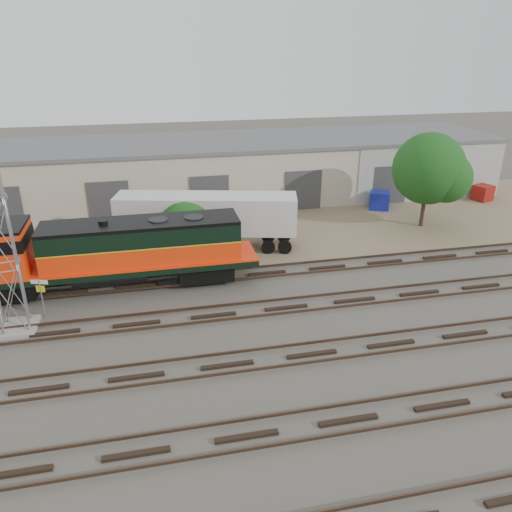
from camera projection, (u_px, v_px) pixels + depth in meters
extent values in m
plane|color=#47423A|center=(218.00, 332.00, 25.20)|extent=(140.00, 140.00, 0.00)
cube|color=#726047|center=(190.00, 230.00, 38.63)|extent=(80.00, 16.00, 0.02)
cube|color=black|center=(247.00, 437.00, 18.46)|extent=(80.00, 2.40, 0.14)
cube|color=#4C3828|center=(251.00, 449.00, 17.73)|extent=(80.00, 0.08, 0.14)
cube|color=#4C3828|center=(243.00, 420.00, 19.07)|extent=(80.00, 0.08, 0.14)
cube|color=black|center=(227.00, 365.00, 22.49)|extent=(80.00, 2.40, 0.14)
cube|color=#4C3828|center=(230.00, 373.00, 21.76)|extent=(80.00, 0.08, 0.14)
cube|color=#4C3828|center=(225.00, 353.00, 23.10)|extent=(80.00, 0.08, 0.14)
cube|color=black|center=(214.00, 316.00, 26.52)|extent=(80.00, 2.40, 0.14)
cube|color=#4C3828|center=(216.00, 320.00, 25.79)|extent=(80.00, 0.08, 0.14)
cube|color=#4C3828|center=(212.00, 306.00, 27.13)|extent=(80.00, 0.08, 0.14)
cube|color=black|center=(204.00, 279.00, 30.55)|extent=(80.00, 2.40, 0.14)
cube|color=#4C3828|center=(205.00, 282.00, 29.82)|extent=(80.00, 0.08, 0.14)
cube|color=#4C3828|center=(202.00, 272.00, 31.16)|extent=(80.00, 0.08, 0.14)
cube|color=#BCB09D|center=(180.00, 173.00, 44.79)|extent=(58.00, 10.00, 5.00)
cube|color=#59595B|center=(178.00, 143.00, 43.73)|extent=(58.40, 10.40, 0.30)
cube|color=#999993|center=(432.00, 174.00, 44.57)|extent=(14.00, 0.10, 5.00)
cube|color=#333335|center=(0.00, 209.00, 37.85)|extent=(3.20, 0.12, 3.40)
cube|color=#333335|center=(109.00, 202.00, 39.41)|extent=(3.20, 0.12, 3.40)
cube|color=#333335|center=(210.00, 196.00, 40.97)|extent=(3.20, 0.12, 3.40)
cube|color=#333335|center=(303.00, 190.00, 42.54)|extent=(3.20, 0.12, 3.40)
cube|color=#333335|center=(390.00, 185.00, 44.10)|extent=(3.20, 0.12, 3.40)
cube|color=black|center=(8.00, 286.00, 28.10)|extent=(3.25, 2.43, 1.01)
cube|color=black|center=(205.00, 268.00, 30.28)|extent=(3.25, 2.43, 1.01)
cube|color=black|center=(109.00, 266.00, 28.92)|extent=(17.24, 3.04, 0.35)
cylinder|color=black|center=(110.00, 276.00, 29.17)|extent=(4.26, 1.12, 1.12)
cube|color=red|center=(143.00, 251.00, 29.00)|extent=(11.16, 2.64, 1.22)
cube|color=black|center=(141.00, 233.00, 28.55)|extent=(11.16, 2.64, 1.01)
cube|color=black|center=(140.00, 223.00, 28.31)|extent=(11.16, 2.64, 0.20)
cube|color=red|center=(0.00, 251.00, 27.23)|extent=(3.04, 3.04, 2.64)
cube|color=gray|center=(17.00, 327.00, 25.37)|extent=(1.97, 1.97, 0.20)
cylinder|color=gray|center=(7.00, 197.00, 23.36)|extent=(0.10, 0.10, 13.12)
cylinder|color=gray|center=(0.00, 205.00, 22.29)|extent=(0.10, 0.10, 13.12)
cylinder|color=gray|center=(42.00, 298.00, 26.10)|extent=(0.07, 0.07, 2.22)
cube|color=white|center=(39.00, 282.00, 25.72)|extent=(0.88, 0.30, 0.22)
cube|color=yellow|center=(40.00, 289.00, 25.88)|extent=(0.45, 0.17, 0.35)
cube|color=silver|center=(206.00, 213.00, 34.41)|extent=(12.61, 5.31, 2.57)
cube|color=black|center=(276.00, 241.00, 35.12)|extent=(2.78, 2.85, 0.95)
cube|color=black|center=(137.00, 243.00, 34.39)|extent=(0.14, 0.14, 1.24)
cube|color=black|center=(144.00, 234.00, 36.14)|extent=(0.14, 0.14, 1.24)
cube|color=navy|center=(379.00, 201.00, 43.07)|extent=(2.06, 2.00, 1.50)
cube|color=maroon|center=(483.00, 193.00, 45.36)|extent=(1.89, 1.83, 1.40)
cylinder|color=#382619|center=(189.00, 249.00, 34.62)|extent=(0.27, 0.27, 0.36)
sphere|color=#134216|center=(188.00, 228.00, 33.98)|extent=(4.01, 4.01, 4.01)
sphere|color=#134216|center=(201.00, 235.00, 33.76)|extent=(2.81, 2.81, 2.81)
cylinder|color=#382619|center=(423.00, 210.00, 38.87)|extent=(0.31, 0.31, 2.70)
sphere|color=#134216|center=(429.00, 169.00, 37.57)|extent=(5.40, 5.40, 5.40)
sphere|color=#134216|center=(446.00, 178.00, 37.27)|extent=(3.78, 3.78, 3.78)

